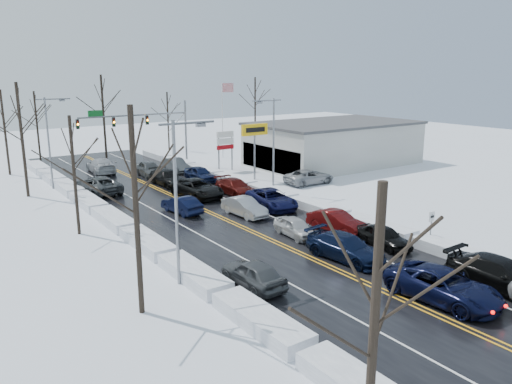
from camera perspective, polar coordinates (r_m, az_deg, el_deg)
ground at (r=35.61m, az=0.69°, el=-5.07°), size 160.00×160.00×0.00m
road_surface at (r=37.17m, az=-1.12°, el=-4.25°), size 14.00×84.00×0.01m
snow_bank_left at (r=33.77m, az=-11.95°, el=-6.44°), size 1.66×72.00×0.73m
snow_bank_right at (r=41.70m, az=7.59°, el=-2.38°), size 1.66×72.00×0.73m
traffic_signal_mast at (r=60.31m, az=-12.37°, el=7.67°), size 13.28×0.39×8.00m
tires_plus_sign at (r=53.24m, az=-0.16°, el=6.70°), size 3.20×0.34×6.00m
used_vehicles_sign at (r=58.45m, az=-3.54°, el=5.64°), size 2.20×0.22×4.65m
speed_limit_sign at (r=35.35m, az=19.41°, el=-3.24°), size 0.55×0.09×2.35m
flagpole at (r=67.37m, az=-3.75°, el=8.93°), size 1.87×1.20×10.00m
dealership_building at (r=63.59m, az=8.86°, el=5.55°), size 20.40×12.40×5.30m
streetlight_ne at (r=47.10m, az=1.82°, el=6.18°), size 3.20×0.25×9.00m
streetlight_sw at (r=26.72m, az=-8.78°, el=0.25°), size 3.20×0.25×9.00m
streetlight_nw at (r=52.99m, az=-22.46°, el=5.99°), size 3.20×0.25×9.00m
tree_left_a at (r=12.51m, az=13.57°, el=-11.02°), size 3.60×3.60×9.00m
tree_left_b at (r=23.33m, az=-13.79°, el=2.28°), size 4.00×4.00×10.00m
tree_left_c at (r=36.97m, az=-20.26°, el=4.26°), size 3.40×3.40×8.50m
tree_left_d at (r=50.28m, az=-25.39°, el=7.68°), size 4.20×4.20×10.50m
tree_left_e at (r=62.21m, az=-26.93°, el=7.77°), size 3.80×3.80×9.50m
tree_far_b at (r=69.93m, az=-23.87°, el=8.28°), size 3.60×3.60×9.00m
tree_far_c at (r=69.94m, az=-17.14°, el=9.99°), size 4.40×4.40×11.00m
tree_far_d at (r=75.12m, az=-10.07°, el=9.25°), size 3.40×3.40×8.50m
tree_far_e at (r=83.47m, az=-0.10°, el=10.84°), size 4.20×4.20×10.50m
queued_car_2 at (r=27.80m, az=20.48°, el=-11.55°), size 3.16×6.13×1.65m
queued_car_3 at (r=31.89m, az=10.16°, el=-7.57°), size 2.77×5.66×1.59m
queued_car_4 at (r=35.72m, az=4.52°, el=-5.05°), size 1.92×4.09×1.35m
queued_car_5 at (r=40.56m, az=-1.33°, el=-2.72°), size 1.83×4.61×1.49m
queued_car_6 at (r=46.83m, az=-6.69°, el=-0.57°), size 3.34×6.27×1.68m
queued_car_7 at (r=52.15m, az=-10.00°, el=0.78°), size 2.27×5.42×1.56m
queued_car_8 at (r=56.81m, az=-12.03°, el=1.74°), size 2.42×5.18×1.72m
queued_car_11 at (r=30.28m, az=26.04°, el=-9.99°), size 2.56×5.96×1.71m
queued_car_12 at (r=34.64m, az=14.35°, el=-6.06°), size 2.11×4.37×1.44m
queued_car_13 at (r=37.09m, az=9.16°, el=-4.48°), size 2.21×4.79×1.52m
queued_car_14 at (r=42.86m, az=1.79°, el=-1.82°), size 3.38×6.05×1.60m
queued_car_15 at (r=47.44m, az=-2.35°, el=-0.30°), size 2.11×5.14×1.49m
queued_car_16 at (r=53.57m, az=-6.38°, el=1.25°), size 1.99×4.66×1.57m
queued_car_17 at (r=59.04m, az=-9.10°, el=2.31°), size 1.85×4.79×1.56m
oncoming_car_0 at (r=41.76m, az=-8.45°, el=-2.39°), size 1.95×4.46×1.43m
oncoming_car_1 at (r=50.32m, az=-17.53°, el=-0.12°), size 3.40×6.29×1.68m
oncoming_car_2 at (r=60.32m, az=-17.24°, el=2.11°), size 2.84×6.08×1.72m
oncoming_car_3 at (r=27.72m, az=-0.30°, el=-10.70°), size 1.83×4.44×1.50m
parked_car_0 at (r=52.22m, az=6.07°, el=0.93°), size 5.52×2.67×1.51m
parked_car_1 at (r=59.10m, az=4.26°, el=2.46°), size 2.85×5.75×1.61m
parked_car_2 at (r=60.95m, az=0.53°, el=2.84°), size 1.82×4.05×1.35m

